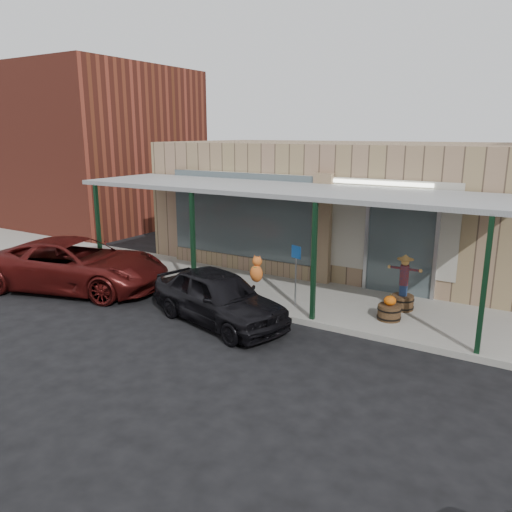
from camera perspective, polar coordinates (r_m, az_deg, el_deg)
The scene contains 10 objects.
ground at distance 11.46m, azimuth -6.57°, elevation -9.47°, with size 120.00×120.00×0.00m, color black.
sidewalk at distance 14.25m, azimuth 2.33°, elevation -4.30°, with size 40.00×3.20×0.15m, color gray.
storefront at distance 17.83m, azimuth 9.58°, elevation 5.89°, with size 12.00×6.25×4.20m.
awning at distance 13.58m, azimuth 2.38°, elevation 7.49°, with size 12.00×3.00×3.04m.
block_buildings_near at distance 18.04m, azimuth 17.09°, elevation 10.92°, with size 61.00×8.00×8.00m.
barrel_scarecrow at distance 13.18m, azimuth 16.46°, elevation -3.86°, with size 0.83×0.74×1.44m.
barrel_pumpkin at distance 12.46m, azimuth 14.98°, elevation -6.04°, with size 0.67×0.67×0.65m.
handicap_sign at distance 12.87m, azimuth 4.58°, elevation -1.28°, with size 0.31×0.13×1.58m.
parked_sedan at distance 12.16m, azimuth -4.29°, elevation -4.65°, with size 4.17×2.55×1.57m.
car_maroon at distance 15.61m, azimuth -19.87°, elevation -0.92°, with size 2.50×5.42×1.51m, color #4E110F.
Camera 1 is at (6.54, -8.24, 4.55)m, focal length 35.00 mm.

